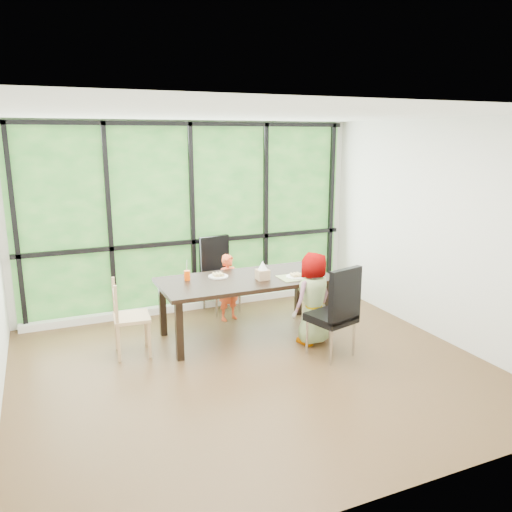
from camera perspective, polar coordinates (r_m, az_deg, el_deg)
name	(u,v)px	position (r m, az deg, el deg)	size (l,w,h in m)	color
ground	(253,368)	(5.69, -0.38, -12.50)	(5.00, 5.00, 0.00)	black
back_wall	(191,217)	(7.33, -7.32, 4.39)	(5.00, 5.00, 0.00)	silver
foliage_backdrop	(192,217)	(7.32, -7.27, 4.36)	(4.80, 0.02, 2.65)	#1F5320
window_mullions	(193,218)	(7.28, -7.19, 4.32)	(4.80, 0.06, 2.65)	black
window_sill	(196,305)	(7.55, -6.81, -5.51)	(4.80, 0.12, 0.10)	silver
dining_table	(246,307)	(6.44, -1.18, -5.74)	(2.15, 1.01, 0.75)	black
chair_window_leather	(221,275)	(7.26, -3.95, -2.17)	(0.46, 0.46, 1.08)	black
chair_interior_leather	(331,311)	(5.86, 8.50, -6.16)	(0.46, 0.46, 1.08)	black
chair_end_beech	(132,317)	(6.03, -13.88, -6.74)	(0.42, 0.40, 0.90)	tan
child_toddler	(229,287)	(6.95, -3.08, -3.54)	(0.34, 0.22, 0.93)	#F95527
child_older	(312,299)	(6.16, 6.31, -4.80)	(0.56, 0.36, 1.14)	slate
placemat	(296,277)	(6.38, 4.56, -2.40)	(0.44, 0.32, 0.01)	tan
plate_far	(218,276)	(6.40, -4.29, -2.31)	(0.25, 0.25, 0.02)	white
plate_near	(296,277)	(6.39, 4.57, -2.35)	(0.26, 0.26, 0.02)	white
orange_cup	(187,275)	(6.29, -7.79, -2.19)	(0.08, 0.08, 0.12)	#FF5008
green_cup	(316,272)	(6.43, 6.81, -1.84)	(0.07, 0.07, 0.11)	#5BCB2C
tissue_box	(263,275)	(6.26, 0.75, -2.11)	(0.15, 0.15, 0.13)	tan
crepe_rolls_far	(218,274)	(6.39, -4.29, -2.09)	(0.15, 0.12, 0.04)	tan
crepe_rolls_near	(296,275)	(6.38, 4.57, -2.12)	(0.15, 0.12, 0.04)	tan
straw_white	(187,268)	(6.26, -7.82, -1.30)	(0.01, 0.01, 0.20)	white
straw_pink	(316,265)	(6.41, 6.83, -1.01)	(0.01, 0.01, 0.20)	pink
tissue	(263,265)	(6.23, 0.76, -1.06)	(0.12, 0.12, 0.11)	white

